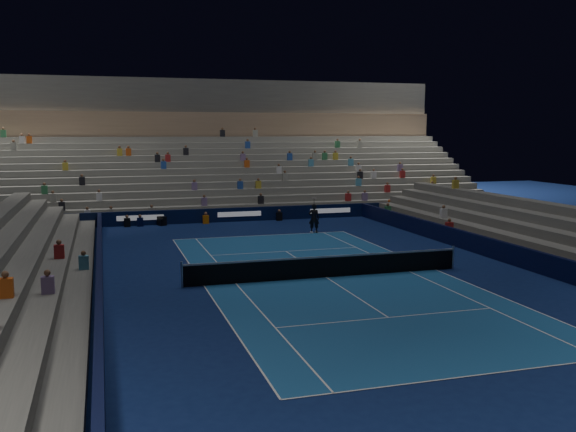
# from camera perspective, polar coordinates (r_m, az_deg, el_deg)

# --- Properties ---
(ground) EXTENTS (90.00, 90.00, 0.00)m
(ground) POSITION_cam_1_polar(r_m,az_deg,el_deg) (28.31, 3.47, -5.57)
(ground) COLOR #0D1B4E
(ground) RESTS_ON ground
(court_surface) EXTENTS (10.97, 23.77, 0.01)m
(court_surface) POSITION_cam_1_polar(r_m,az_deg,el_deg) (28.31, 3.47, -5.56)
(court_surface) COLOR #1A5290
(court_surface) RESTS_ON ground
(sponsor_barrier_far) EXTENTS (44.00, 0.25, 1.00)m
(sponsor_barrier_far) POSITION_cam_1_polar(r_m,az_deg,el_deg) (45.77, -4.45, 0.14)
(sponsor_barrier_far) COLOR black
(sponsor_barrier_far) RESTS_ON ground
(sponsor_barrier_east) EXTENTS (0.25, 37.00, 1.00)m
(sponsor_barrier_east) POSITION_cam_1_polar(r_m,az_deg,el_deg) (32.75, 19.67, -3.30)
(sponsor_barrier_east) COLOR black
(sponsor_barrier_east) RESTS_ON ground
(sponsor_barrier_west) EXTENTS (0.25, 37.00, 1.00)m
(sponsor_barrier_west) POSITION_cam_1_polar(r_m,az_deg,el_deg) (26.57, -16.70, -5.66)
(sponsor_barrier_west) COLOR black
(sponsor_barrier_west) RESTS_ON ground
(grandstand_main) EXTENTS (44.00, 15.20, 11.20)m
(grandstand_main) POSITION_cam_1_polar(r_m,az_deg,el_deg) (54.70, -6.55, 4.37)
(grandstand_main) COLOR slate
(grandstand_main) RESTS_ON ground
(grandstand_east) EXTENTS (5.00, 37.00, 2.50)m
(grandstand_east) POSITION_cam_1_polar(r_m,az_deg,el_deg) (34.82, 24.32, -2.21)
(grandstand_east) COLOR slate
(grandstand_east) RESTS_ON ground
(grandstand_west) EXTENTS (5.00, 37.00, 2.50)m
(grandstand_west) POSITION_cam_1_polar(r_m,az_deg,el_deg) (26.74, -24.20, -5.02)
(grandstand_west) COLOR #60605C
(grandstand_west) RESTS_ON ground
(tennis_net) EXTENTS (12.90, 0.10, 1.10)m
(tennis_net) POSITION_cam_1_polar(r_m,az_deg,el_deg) (28.20, 3.48, -4.58)
(tennis_net) COLOR #B2B2B7
(tennis_net) RESTS_ON ground
(tennis_player) EXTENTS (0.80, 0.67, 1.88)m
(tennis_player) POSITION_cam_1_polar(r_m,az_deg,el_deg) (40.40, 2.37, -0.22)
(tennis_player) COLOR black
(tennis_player) RESTS_ON ground
(broadcast_camera) EXTENTS (0.66, 1.01, 0.62)m
(broadcast_camera) POSITION_cam_1_polar(r_m,az_deg,el_deg) (44.53, -11.35, -0.43)
(broadcast_camera) COLOR black
(broadcast_camera) RESTS_ON ground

